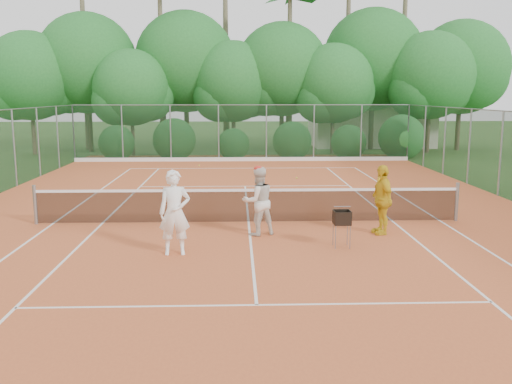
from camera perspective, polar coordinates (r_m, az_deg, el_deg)
ground at (r=16.14m, az=-0.74°, el=-3.13°), size 120.00×120.00×0.00m
clay_court at (r=16.14m, az=-0.74°, el=-3.09°), size 18.00×36.00×0.02m
club_building at (r=40.86m, az=11.31°, el=6.66°), size 8.00×5.00×3.00m
tennis_net at (r=16.03m, az=-0.75°, el=-1.27°), size 11.97×0.10×1.10m
player_white at (r=12.91m, az=-8.14°, el=-2.05°), size 0.74×0.52×1.92m
player_center_grp at (r=14.56m, az=0.22°, el=-0.90°), size 1.05×0.94×1.80m
player_yellow at (r=15.04m, az=12.47°, el=-0.74°), size 0.59×1.11×1.80m
ball_hopper at (r=13.59m, az=8.59°, el=-2.62°), size 0.38×0.38×0.88m
stray_ball_a at (r=25.39m, az=-8.69°, el=1.64°), size 0.07×0.07×0.07m
stray_ball_b at (r=28.85m, az=-5.72°, el=2.67°), size 0.07×0.07×0.07m
stray_ball_c at (r=24.46m, az=4.08°, el=1.42°), size 0.07×0.07×0.07m
court_markings at (r=16.14m, az=-0.74°, el=-3.05°), size 11.03×23.83×0.01m
fence_back at (r=30.80m, az=-1.36°, el=5.91°), size 18.07×0.07×3.00m
tropical_treeline at (r=36.02m, az=0.86°, el=12.20°), size 32.10×8.49×15.03m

